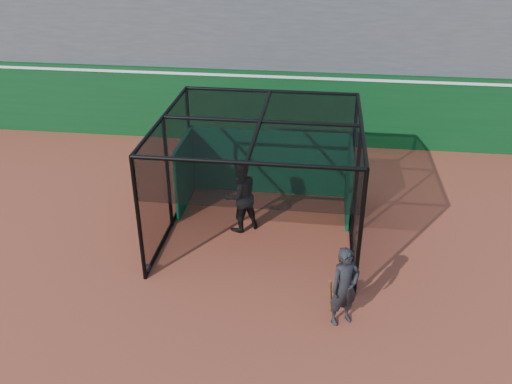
# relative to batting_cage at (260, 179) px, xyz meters

# --- Properties ---
(ground) EXTENTS (120.00, 120.00, 0.00)m
(ground) POSITION_rel_batting_cage_xyz_m (-0.86, -2.52, -1.48)
(ground) COLOR #96402B
(ground) RESTS_ON ground
(outfield_wall) EXTENTS (50.00, 0.50, 2.50)m
(outfield_wall) POSITION_rel_batting_cage_xyz_m (-0.86, 5.98, -0.19)
(outfield_wall) COLOR #0A3C17
(outfield_wall) RESTS_ON ground
(batting_cage) EXTENTS (4.68, 4.62, 2.97)m
(batting_cage) POSITION_rel_batting_cage_xyz_m (0.00, 0.00, 0.00)
(batting_cage) COLOR black
(batting_cage) RESTS_ON ground
(batter) EXTENTS (1.18, 1.14, 1.92)m
(batter) POSITION_rel_batting_cage_xyz_m (-0.51, 0.06, -0.52)
(batter) COLOR black
(batter) RESTS_ON ground
(on_deck_player) EXTENTS (0.74, 0.67, 1.70)m
(on_deck_player) POSITION_rel_batting_cage_xyz_m (2.02, -3.13, -0.63)
(on_deck_player) COLOR black
(on_deck_player) RESTS_ON ground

